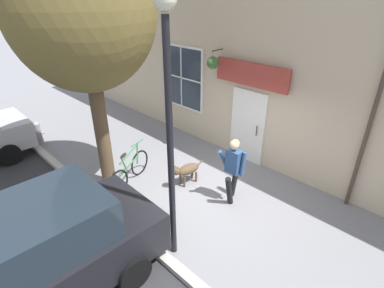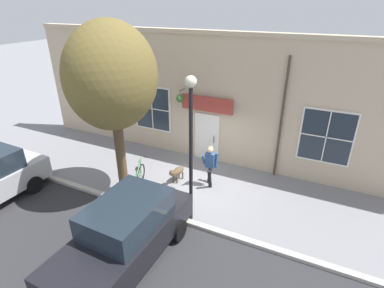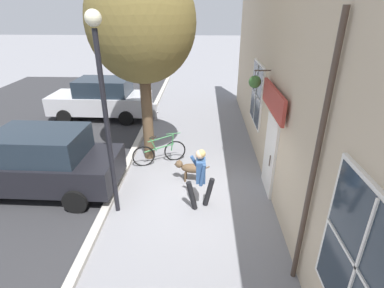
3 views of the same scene
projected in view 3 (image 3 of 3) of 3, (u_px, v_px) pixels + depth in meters
ground_plane at (188, 195)px, 8.05m from camera, size 90.00×90.00×0.00m
storefront_facade at (289, 101)px, 6.83m from camera, size 0.95×18.00×5.34m
pedestrian_walking at (201, 174)px, 7.19m from camera, size 0.71×0.55×1.61m
dog_on_leash at (190, 168)px, 8.54m from camera, size 1.04×0.38×0.65m
street_tree_by_curb at (142, 25)px, 8.32m from camera, size 3.08×2.77×5.90m
leaning_bicycle at (160, 152)px, 9.54m from camera, size 1.64×0.66×1.00m
parked_car_nearest_curb at (102, 99)px, 13.19m from camera, size 4.34×2.01×1.75m
parked_car_mid_block at (38, 162)px, 7.90m from camera, size 4.34×2.01×1.75m
street_lamp at (103, 92)px, 6.19m from camera, size 0.32×0.32×4.59m
fire_hydrant at (154, 111)px, 13.15m from camera, size 0.34×0.20×0.77m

